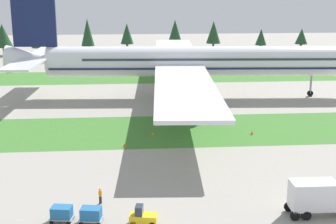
% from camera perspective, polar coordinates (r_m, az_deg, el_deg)
% --- Properties ---
extents(grass_strip_near, '(320.00, 17.64, 0.01)m').
position_cam_1_polar(grass_strip_near, '(76.72, -4.26, -2.27)').
color(grass_strip_near, '#3D752D').
rests_on(grass_strip_near, ground).
extents(grass_strip_far, '(320.00, 17.64, 0.01)m').
position_cam_1_polar(grass_strip_far, '(122.74, -4.41, 4.14)').
color(grass_strip_far, '#3D752D').
rests_on(grass_strip_far, ground).
extents(airliner, '(71.81, 87.84, 20.76)m').
position_cam_1_polar(airliner, '(98.95, 1.87, 6.01)').
color(airliner, white).
rests_on(airliner, ground).
extents(baggage_tug, '(2.78, 1.70, 1.97)m').
position_cam_1_polar(baggage_tug, '(47.47, -3.02, -12.24)').
color(baggage_tug, yellow).
rests_on(baggage_tug, ground).
extents(cargo_dolly_lead, '(2.41, 1.84, 1.55)m').
position_cam_1_polar(cargo_dolly_lead, '(48.32, -9.06, -11.77)').
color(cargo_dolly_lead, '#A3A3A8').
rests_on(cargo_dolly_lead, ground).
extents(cargo_dolly_second, '(2.41, 1.84, 1.55)m').
position_cam_1_polar(cargo_dolly_second, '(49.06, -12.42, -11.51)').
color(cargo_dolly_second, '#A3A3A8').
rests_on(cargo_dolly_second, ground).
extents(catering_truck, '(6.98, 2.39, 3.58)m').
position_cam_1_polar(catering_truck, '(51.11, 17.67, -9.51)').
color(catering_truck, silver).
rests_on(catering_truck, ground).
extents(ground_crew_marshaller, '(0.36, 0.52, 1.74)m').
position_cam_1_polar(ground_crew_marshaller, '(52.02, -7.99, -9.70)').
color(ground_crew_marshaller, black).
rests_on(ground_crew_marshaller, ground).
extents(taxiway_marker_0, '(0.44, 0.44, 0.58)m').
position_cam_1_polar(taxiway_marker_0, '(69.38, -5.17, -3.88)').
color(taxiway_marker_0, orange).
rests_on(taxiway_marker_0, ground).
extents(taxiway_marker_1, '(0.44, 0.44, 0.65)m').
position_cam_1_polar(taxiway_marker_1, '(75.88, 9.88, -2.39)').
color(taxiway_marker_1, orange).
rests_on(taxiway_marker_1, ground).
extents(taxiway_marker_3, '(0.44, 0.44, 0.52)m').
position_cam_1_polar(taxiway_marker_3, '(74.64, -1.79, -2.51)').
color(taxiway_marker_3, orange).
rests_on(taxiway_marker_3, ground).
extents(distant_tree_line, '(178.59, 10.66, 12.28)m').
position_cam_1_polar(distant_tree_line, '(161.75, -8.46, 8.96)').
color(distant_tree_line, '#4C3823').
rests_on(distant_tree_line, ground).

